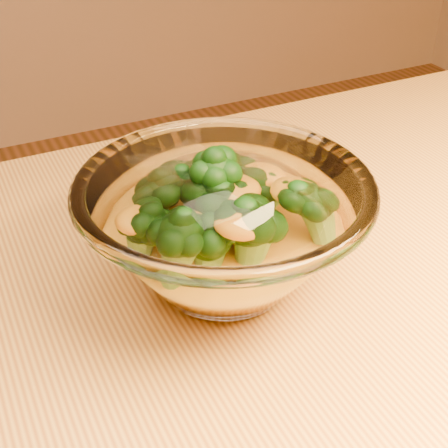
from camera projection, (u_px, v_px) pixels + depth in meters
name	position (u px, v px, depth m)	size (l,w,h in m)	color
table	(364.00, 421.00, 0.52)	(1.20, 0.80, 0.75)	#B58536
glass_bowl	(224.00, 229.00, 0.48)	(0.23, 0.23, 0.10)	white
cheese_sauce	(224.00, 251.00, 0.50)	(0.13, 0.13, 0.04)	#FFA515
broccoli_heap	(218.00, 213.00, 0.48)	(0.15, 0.13, 0.08)	black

